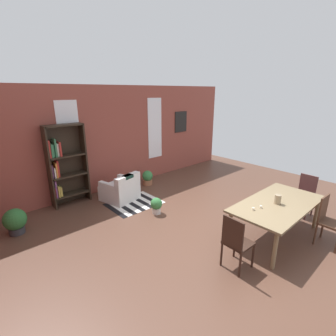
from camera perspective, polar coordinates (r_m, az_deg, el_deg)
name	(u,v)px	position (r m, az deg, el deg)	size (l,w,h in m)	color
ground_plane	(221,237)	(5.24, 12.29, -15.38)	(10.34, 10.34, 0.00)	brown
back_wall_brick	(117,138)	(7.43, -11.81, 6.83)	(8.96, 0.12, 2.97)	brown
window_pane_0	(70,139)	(6.76, -21.81, 6.19)	(0.55, 0.02, 1.93)	white
window_pane_1	(155,129)	(8.13, -3.08, 9.13)	(0.55, 0.02, 1.93)	white
dining_table	(278,206)	(5.29, 24.09, -8.06)	(2.09, 1.06, 0.73)	#826E4E
vase_on_table	(278,199)	(5.19, 24.10, -6.63)	(0.12, 0.12, 0.18)	#998466
tealight_candle_0	(261,207)	(4.92, 20.71, -8.42)	(0.04, 0.04, 0.04)	silver
tealight_candle_1	(253,209)	(4.79, 19.17, -8.95)	(0.04, 0.04, 0.04)	silver
dining_chair_head_right	(305,194)	(6.59, 29.10, -5.24)	(0.41, 0.41, 0.95)	#522F2F
dining_chair_head_left	(236,241)	(4.24, 15.47, -16.05)	(0.42, 0.42, 0.95)	#321F17
dining_chair_near_right	(328,219)	(5.57, 33.12, -9.93)	(0.41, 0.41, 0.95)	#4F3122
bookshelf_tall	(64,164)	(6.63, -22.92, 0.77)	(0.93, 0.31, 2.05)	#2D2319
armchair_white	(121,190)	(6.71, -10.90, -5.02)	(0.96, 0.96, 0.75)	white
potted_plant_by_shelf	(156,205)	(5.91, -2.71, -8.58)	(0.28, 0.28, 0.39)	silver
potted_plant_corner	(148,178)	(7.68, -4.77, -2.23)	(0.32, 0.32, 0.45)	#9E6042
potted_plant_window	(15,221)	(5.98, -31.94, -10.33)	(0.44, 0.44, 0.54)	#333338
striped_rug	(134,203)	(6.54, -7.81, -8.10)	(1.30, 1.01, 0.01)	black
framed_picture	(181,122)	(8.90, 2.99, 10.65)	(0.56, 0.03, 0.72)	black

